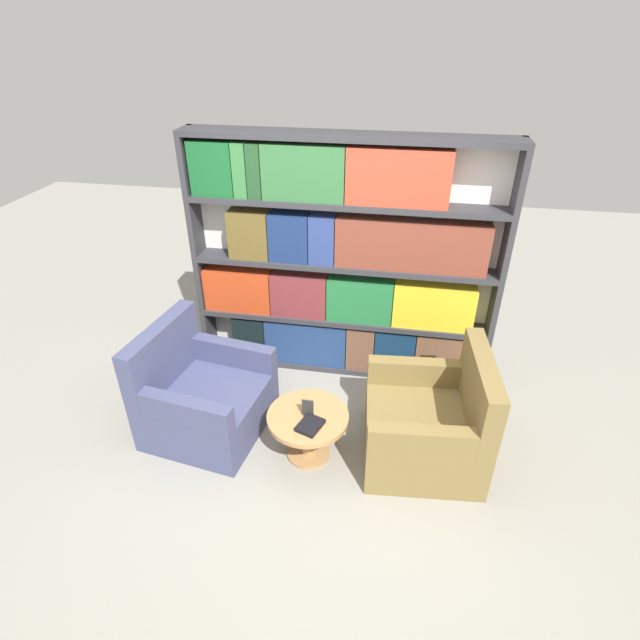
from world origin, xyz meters
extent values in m
plane|color=gray|center=(0.00, 0.00, 0.00)|extent=(14.00, 14.00, 0.00)
cube|color=silver|center=(0.00, 1.61, 1.15)|extent=(2.81, 0.05, 2.29)
cube|color=#333338|center=(-1.38, 1.48, 1.15)|extent=(0.05, 0.30, 2.29)
cube|color=#333338|center=(1.38, 1.48, 1.15)|extent=(0.05, 0.30, 2.29)
cube|color=#333338|center=(0.00, 1.48, 0.03)|extent=(2.71, 0.30, 0.05)
cube|color=#333338|center=(0.00, 1.48, 0.57)|extent=(2.71, 0.30, 0.05)
cube|color=#333338|center=(0.00, 1.48, 1.15)|extent=(2.71, 0.30, 0.05)
cube|color=#333338|center=(0.00, 1.48, 1.72)|extent=(2.71, 0.30, 0.05)
cube|color=#333338|center=(0.00, 1.48, 2.27)|extent=(2.71, 0.30, 0.05)
cube|color=black|center=(-0.93, 1.46, 0.29)|extent=(0.32, 0.20, 0.47)
cube|color=navy|center=(-0.35, 1.46, 0.29)|extent=(0.82, 0.20, 0.47)
cube|color=brown|center=(0.20, 1.46, 0.29)|extent=(0.27, 0.20, 0.47)
cube|color=navy|center=(0.53, 1.46, 0.29)|extent=(0.39, 0.20, 0.47)
cube|color=brown|center=(0.99, 1.46, 0.29)|extent=(0.51, 0.20, 0.47)
cube|color=#BF3E1B|center=(-1.02, 1.46, 0.81)|extent=(0.66, 0.20, 0.42)
cube|color=maroon|center=(-0.41, 1.46, 0.81)|extent=(0.54, 0.20, 0.42)
cube|color=#23723A|center=(0.17, 1.46, 0.81)|extent=(0.61, 0.20, 0.42)
cube|color=gold|center=(0.85, 1.46, 0.81)|extent=(0.73, 0.20, 0.42)
cube|color=brown|center=(-0.86, 1.46, 1.39)|extent=(0.37, 0.20, 0.44)
cube|color=navy|center=(-0.49, 1.46, 1.39)|extent=(0.36, 0.20, 0.44)
cube|color=navy|center=(-0.19, 1.46, 1.39)|extent=(0.23, 0.20, 0.44)
cube|color=brown|center=(0.59, 1.46, 1.39)|extent=(1.31, 0.20, 0.44)
cube|color=#185A2A|center=(-1.14, 1.46, 1.98)|extent=(0.38, 0.20, 0.46)
cube|color=#34743A|center=(-0.89, 1.46, 1.98)|extent=(0.12, 0.20, 0.46)
cube|color=#204826|center=(-0.76, 1.46, 1.98)|extent=(0.12, 0.20, 0.46)
cube|color=#316938|center=(-0.35, 1.46, 1.98)|extent=(0.70, 0.20, 0.46)
cube|color=#BC412B|center=(0.43, 1.46, 1.98)|extent=(0.84, 0.20, 0.46)
cube|color=#42476B|center=(-0.99, 0.41, 0.21)|extent=(1.03, 1.05, 0.41)
cube|color=#42476B|center=(-1.37, 0.46, 0.68)|extent=(0.28, 0.94, 0.54)
cube|color=#42476B|center=(-0.98, 0.00, 0.52)|extent=(0.77, 0.23, 0.22)
cube|color=#42476B|center=(-0.86, 0.80, 0.52)|extent=(0.77, 0.23, 0.22)
cube|color=olive|center=(0.81, 0.41, 0.21)|extent=(0.98, 1.00, 0.41)
cube|color=olive|center=(1.19, 0.44, 0.68)|extent=(0.22, 0.94, 0.54)
cube|color=olive|center=(0.70, 0.80, 0.52)|extent=(0.77, 0.19, 0.22)
cube|color=olive|center=(0.77, 0.00, 0.52)|extent=(0.77, 0.19, 0.22)
cylinder|color=#AD7F4C|center=(-0.09, 0.24, 0.19)|extent=(0.12, 0.12, 0.38)
cylinder|color=#AD7F4C|center=(-0.09, 0.24, 0.01)|extent=(0.36, 0.36, 0.03)
cylinder|color=#AD7F4C|center=(-0.09, 0.24, 0.40)|extent=(0.65, 0.65, 0.04)
cube|color=black|center=(-0.09, 0.24, 0.43)|extent=(0.05, 0.06, 0.01)
cube|color=#2D2D2D|center=(-0.09, 0.24, 0.50)|extent=(0.09, 0.01, 0.15)
cube|color=black|center=(-0.05, 0.11, 0.44)|extent=(0.22, 0.25, 0.03)
camera|label=1|loc=(0.51, -2.64, 3.09)|focal=28.00mm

